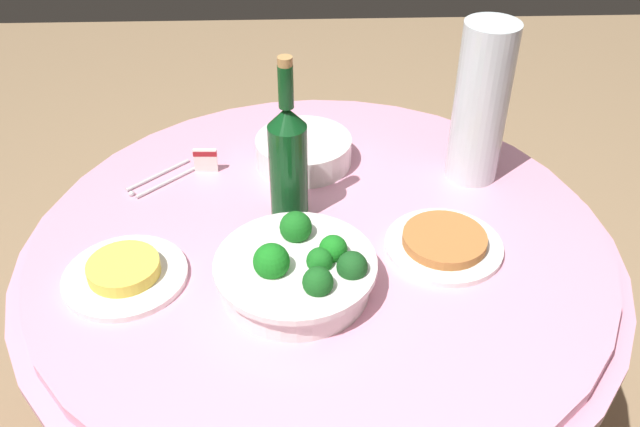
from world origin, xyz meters
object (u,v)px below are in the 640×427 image
plate_stack (304,151)px  food_plate_fried_egg (125,273)px  broccoli_bowl (298,271)px  wine_bottle (288,159)px  decorative_fruit_vase (480,108)px  serving_tongs (160,179)px  label_placard_front (206,159)px  food_plate_peanuts (444,243)px

plate_stack → food_plate_fried_egg: bearing=48.9°
broccoli_bowl → food_plate_fried_egg: 0.31m
broccoli_bowl → wine_bottle: (0.01, -0.22, 0.09)m
decorative_fruit_vase → serving_tongs: decorative_fruit_vase is taller
plate_stack → wine_bottle: 0.22m
label_placard_front → food_plate_peanuts: bearing=149.2°
plate_stack → wine_bottle: bearing=80.7°
plate_stack → food_plate_peanuts: plate_stack is taller
decorative_fruit_vase → wine_bottle: bearing=18.4°
food_plate_fried_egg → food_plate_peanuts: 0.58m
serving_tongs → label_placard_front: 0.10m
label_placard_front → broccoli_bowl: bearing=117.4°
broccoli_bowl → wine_bottle: 0.23m
food_plate_fried_egg → serving_tongs: bearing=-92.9°
decorative_fruit_vase → food_plate_peanuts: (0.10, 0.25, -0.15)m
decorative_fruit_vase → food_plate_peanuts: size_ratio=1.55×
plate_stack → serving_tongs: (0.31, 0.06, -0.03)m
broccoli_bowl → wine_bottle: wine_bottle is taller
plate_stack → food_plate_peanuts: bearing=130.0°
food_plate_fried_egg → food_plate_peanuts: (-0.58, -0.06, -0.00)m
label_placard_front → food_plate_fried_egg: bearing=72.1°
broccoli_bowl → label_placard_front: (0.20, -0.38, -0.01)m
wine_bottle → label_placard_front: size_ratio=6.11×
broccoli_bowl → decorative_fruit_vase: bearing=-137.3°
wine_bottle → decorative_fruit_vase: size_ratio=0.99×
food_plate_peanuts → serving_tongs: bearing=-23.4°
wine_bottle → serving_tongs: wine_bottle is taller
decorative_fruit_vase → label_placard_front: bearing=-3.3°
wine_bottle → decorative_fruit_vase: (-0.39, -0.13, 0.03)m
wine_bottle → serving_tongs: 0.33m
wine_bottle → food_plate_fried_egg: 0.36m
serving_tongs → food_plate_fried_egg: bearing=87.1°
plate_stack → wine_bottle: size_ratio=0.62×
wine_bottle → food_plate_fried_egg: size_ratio=1.53×
decorative_fruit_vase → food_plate_peanuts: decorative_fruit_vase is taller
broccoli_bowl → label_placard_front: broccoli_bowl is taller
food_plate_peanuts → plate_stack: bearing=-50.0°
decorative_fruit_vase → food_plate_fried_egg: size_ratio=1.55×
broccoli_bowl → food_plate_peanuts: bearing=-160.1°
decorative_fruit_vase → food_plate_fried_egg: decorative_fruit_vase is taller
plate_stack → food_plate_fried_egg: plate_stack is taller
plate_stack → food_plate_peanuts: size_ratio=0.95×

